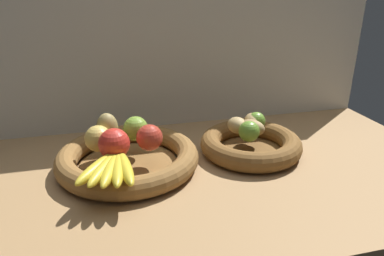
# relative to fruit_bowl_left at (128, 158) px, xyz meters

# --- Properties ---
(ground_plane) EXTENTS (1.40, 0.90, 0.03)m
(ground_plane) POSITION_rel_fruit_bowl_left_xyz_m (0.20, 0.00, -0.04)
(ground_plane) COLOR #9E774C
(back_wall) EXTENTS (1.40, 0.03, 0.55)m
(back_wall) POSITION_rel_fruit_bowl_left_xyz_m (0.20, 0.30, 0.25)
(back_wall) COLOR silver
(back_wall) RESTS_ON ground_plane
(fruit_bowl_left) EXTENTS (0.39, 0.39, 0.06)m
(fruit_bowl_left) POSITION_rel_fruit_bowl_left_xyz_m (0.00, 0.00, 0.00)
(fruit_bowl_left) COLOR brown
(fruit_bowl_left) RESTS_ON ground_plane
(fruit_bowl_right) EXTENTS (0.30, 0.30, 0.06)m
(fruit_bowl_right) POSITION_rel_fruit_bowl_left_xyz_m (0.36, 0.00, 0.00)
(fruit_bowl_right) COLOR brown
(fruit_bowl_right) RESTS_ON ground_plane
(apple_red_front) EXTENTS (0.08, 0.08, 0.08)m
(apple_red_front) POSITION_rel_fruit_bowl_left_xyz_m (-0.03, -0.05, 0.07)
(apple_red_front) COLOR red
(apple_red_front) RESTS_ON fruit_bowl_left
(apple_golden_left) EXTENTS (0.07, 0.07, 0.07)m
(apple_golden_left) POSITION_rel_fruit_bowl_left_xyz_m (-0.07, 0.00, 0.07)
(apple_golden_left) COLOR #DBB756
(apple_golden_left) RESTS_ON fruit_bowl_left
(apple_green_back) EXTENTS (0.07, 0.07, 0.07)m
(apple_green_back) POSITION_rel_fruit_bowl_left_xyz_m (0.03, 0.05, 0.07)
(apple_green_back) COLOR #7AA338
(apple_green_back) RESTS_ON fruit_bowl_left
(apple_red_right) EXTENTS (0.07, 0.07, 0.07)m
(apple_red_right) POSITION_rel_fruit_bowl_left_xyz_m (0.06, -0.03, 0.07)
(apple_red_right) COLOR #B73828
(apple_red_right) RESTS_ON fruit_bowl_left
(pear_brown) EXTENTS (0.07, 0.07, 0.09)m
(pear_brown) POSITION_rel_fruit_bowl_left_xyz_m (-0.05, 0.05, 0.07)
(pear_brown) COLOR olive
(pear_brown) RESTS_ON fruit_bowl_left
(banana_bunch_front) EXTENTS (0.14, 0.19, 0.03)m
(banana_bunch_front) POSITION_rel_fruit_bowl_left_xyz_m (-0.05, -0.13, 0.05)
(banana_bunch_front) COLOR gold
(banana_bunch_front) RESTS_ON fruit_bowl_left
(potato_oblong) EXTENTS (0.07, 0.08, 0.05)m
(potato_oblong) POSITION_rel_fruit_bowl_left_xyz_m (0.32, 0.03, 0.05)
(potato_oblong) COLOR tan
(potato_oblong) RESTS_ON fruit_bowl_right
(potato_large) EXTENTS (0.09, 0.09, 0.05)m
(potato_large) POSITION_rel_fruit_bowl_left_xyz_m (0.36, 0.00, 0.05)
(potato_large) COLOR #A38451
(potato_large) RESTS_ON fruit_bowl_right
(potato_back) EXTENTS (0.07, 0.08, 0.05)m
(potato_back) POSITION_rel_fruit_bowl_left_xyz_m (0.38, 0.04, 0.06)
(potato_back) COLOR #A38451
(potato_back) RESTS_ON fruit_bowl_right
(lime_near) EXTENTS (0.06, 0.06, 0.06)m
(lime_near) POSITION_rel_fruit_bowl_left_xyz_m (0.33, -0.04, 0.06)
(lime_near) COLOR olive
(lime_near) RESTS_ON fruit_bowl_right
(lime_far) EXTENTS (0.05, 0.05, 0.05)m
(lime_far) POSITION_rel_fruit_bowl_left_xyz_m (0.39, 0.04, 0.06)
(lime_far) COLOR olive
(lime_far) RESTS_ON fruit_bowl_right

